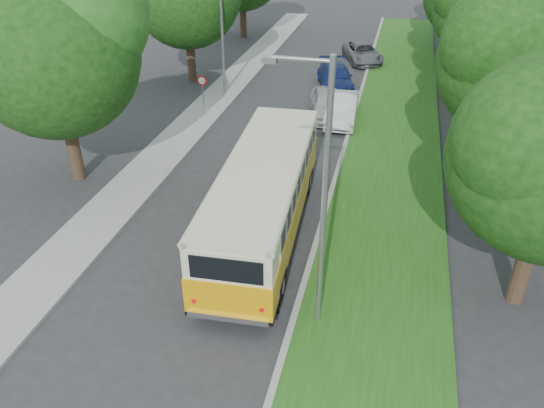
% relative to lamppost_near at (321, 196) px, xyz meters
% --- Properties ---
extents(ground, '(120.00, 120.00, 0.00)m').
position_rel_lamppost_near_xyz_m(ground, '(-4.21, 2.50, -4.37)').
color(ground, '#2C2C2E').
rests_on(ground, ground).
extents(curb, '(0.20, 70.00, 0.15)m').
position_rel_lamppost_near_xyz_m(curb, '(-0.61, 7.50, -4.29)').
color(curb, gray).
rests_on(curb, ground).
extents(grass_verge, '(4.50, 70.00, 0.13)m').
position_rel_lamppost_near_xyz_m(grass_verge, '(1.74, 7.50, -4.30)').
color(grass_verge, '#244D14').
rests_on(grass_verge, ground).
extents(sidewalk, '(2.20, 70.00, 0.12)m').
position_rel_lamppost_near_xyz_m(sidewalk, '(-9.01, 7.50, -4.31)').
color(sidewalk, gray).
rests_on(sidewalk, ground).
extents(lamppost_near, '(1.71, 0.16, 8.00)m').
position_rel_lamppost_near_xyz_m(lamppost_near, '(0.00, 0.00, 0.00)').
color(lamppost_near, gray).
rests_on(lamppost_near, ground).
extents(lamppost_far, '(1.71, 0.16, 7.50)m').
position_rel_lamppost_near_xyz_m(lamppost_far, '(-8.91, 18.50, -0.25)').
color(lamppost_far, gray).
rests_on(lamppost_far, ground).
extents(warning_sign, '(0.56, 0.10, 2.50)m').
position_rel_lamppost_near_xyz_m(warning_sign, '(-8.71, 14.48, -2.66)').
color(warning_sign, gray).
rests_on(warning_sign, ground).
extents(vintage_bus, '(3.24, 10.58, 3.10)m').
position_rel_lamppost_near_xyz_m(vintage_bus, '(-2.59, 4.10, -2.82)').
color(vintage_bus, '#EEA307').
rests_on(vintage_bus, ground).
extents(car_silver, '(2.74, 4.69, 1.50)m').
position_rel_lamppost_near_xyz_m(car_silver, '(-2.11, 16.31, -3.62)').
color(car_silver, '#B2B2B7').
rests_on(car_silver, ground).
extents(car_white, '(1.76, 4.54, 1.47)m').
position_rel_lamppost_near_xyz_m(car_white, '(-1.22, 15.82, -3.63)').
color(car_white, silver).
rests_on(car_white, ground).
extents(car_blue, '(3.16, 5.35, 1.46)m').
position_rel_lamppost_near_xyz_m(car_blue, '(-2.34, 21.23, -3.64)').
color(car_blue, navy).
rests_on(car_blue, ground).
extents(car_grey, '(3.65, 5.20, 1.32)m').
position_rel_lamppost_near_xyz_m(car_grey, '(-1.21, 27.60, -3.71)').
color(car_grey, slate).
rests_on(car_grey, ground).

